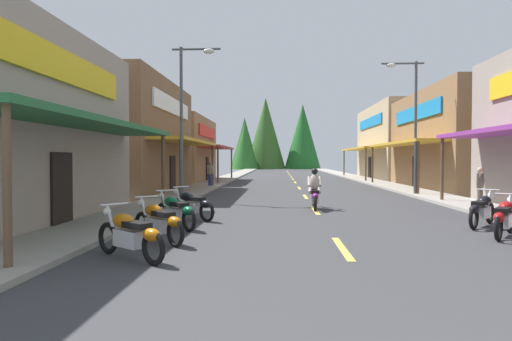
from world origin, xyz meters
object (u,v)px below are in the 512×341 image
at_px(rider_cruising_lead, 315,192).
at_px(pedestrian_browsing, 480,186).
at_px(motorcycle_parked_left_1, 158,221).
at_px(motorcycle_parked_left_3, 192,204).
at_px(motorcycle_parked_left_2, 175,211).
at_px(motorcycle_parked_right_3, 482,209).
at_px(pedestrian_waiting, 210,172).
at_px(motorcycle_parked_right_2, 504,217).
at_px(streetlamp_right, 410,110).
at_px(streetlamp_left, 188,103).
at_px(motorcycle_parked_left_0, 130,234).

relative_size(rider_cruising_lead, pedestrian_browsing, 1.32).
relative_size(motorcycle_parked_left_1, motorcycle_parked_left_3, 0.93).
distance_m(motorcycle_parked_left_2, pedestrian_browsing, 11.12).
bearing_deg(motorcycle_parked_right_3, rider_cruising_lead, 88.10).
bearing_deg(pedestrian_waiting, motorcycle_parked_left_3, 44.20).
bearing_deg(motorcycle_parked_left_3, motorcycle_parked_right_2, -157.29).
bearing_deg(motorcycle_parked_left_1, motorcycle_parked_right_2, -127.76).
xyz_separation_m(streetlamp_right, pedestrian_waiting, (-11.36, 5.91, -3.44)).
distance_m(streetlamp_right, pedestrian_waiting, 13.26).
bearing_deg(streetlamp_left, motorcycle_parked_right_2, -40.85).
distance_m(motorcycle_parked_right_2, pedestrian_waiting, 20.44).
distance_m(streetlamp_right, rider_cruising_lead, 9.10).
distance_m(pedestrian_browsing, pedestrian_waiting, 17.28).
xyz_separation_m(motorcycle_parked_left_3, pedestrian_browsing, (10.08, 2.77, 0.44)).
height_order(motorcycle_parked_left_3, rider_cruising_lead, rider_cruising_lead).
bearing_deg(motorcycle_parked_left_1, pedestrian_waiting, -40.11).
height_order(streetlamp_left, motorcycle_parked_right_2, streetlamp_left).
height_order(motorcycle_parked_left_2, pedestrian_waiting, pedestrian_waiting).
relative_size(streetlamp_left, motorcycle_parked_left_2, 4.22).
distance_m(motorcycle_parked_left_2, motorcycle_parked_left_3, 1.64).
xyz_separation_m(motorcycle_parked_right_3, rider_cruising_lead, (-4.37, 3.98, 0.17)).
distance_m(motorcycle_parked_right_3, motorcycle_parked_left_3, 8.51).
bearing_deg(motorcycle_parked_left_0, streetlamp_right, -86.05).
relative_size(streetlamp_right, motorcycle_parked_left_0, 3.94).
relative_size(motorcycle_parked_left_2, motorcycle_parked_left_3, 0.96).
bearing_deg(streetlamp_right, motorcycle_parked_left_0, -123.21).
bearing_deg(motorcycle_parked_left_3, motorcycle_parked_left_1, 129.14).
bearing_deg(motorcycle_parked_right_3, motorcycle_parked_left_3, 124.46).
bearing_deg(motorcycle_parked_left_3, motorcycle_parked_right_3, -146.51).
relative_size(motorcycle_parked_right_3, motorcycle_parked_left_3, 0.99).
distance_m(motorcycle_parked_left_1, pedestrian_waiting, 19.00).
bearing_deg(pedestrian_waiting, pedestrian_browsing, 80.95).
xyz_separation_m(motorcycle_parked_left_2, rider_cruising_lead, (4.21, 4.73, 0.17)).
height_order(motorcycle_parked_left_2, rider_cruising_lead, rider_cruising_lead).
bearing_deg(motorcycle_parked_right_3, motorcycle_parked_left_1, 148.43).
bearing_deg(streetlamp_left, rider_cruising_lead, -26.51).
bearing_deg(motorcycle_parked_right_2, motorcycle_parked_left_3, 109.53).
bearing_deg(pedestrian_browsing, motorcycle_parked_left_2, -113.01).
bearing_deg(pedestrian_waiting, rider_cruising_lead, 63.33).
xyz_separation_m(motorcycle_parked_left_0, pedestrian_waiting, (-1.77, 20.56, 0.53)).
bearing_deg(motorcycle_parked_right_2, motorcycle_parked_left_1, 134.23).
distance_m(motorcycle_parked_left_3, pedestrian_waiting, 15.38).
xyz_separation_m(motorcycle_parked_left_2, motorcycle_parked_left_3, (0.12, 1.63, 0.00)).
distance_m(motorcycle_parked_left_0, rider_cruising_lead, 9.38).
xyz_separation_m(streetlamp_right, motorcycle_parked_left_0, (-9.59, -14.65, -3.97)).
bearing_deg(motorcycle_parked_left_2, motorcycle_parked_left_3, -46.94).
bearing_deg(streetlamp_right, motorcycle_parked_left_1, -126.23).
relative_size(streetlamp_left, streetlamp_right, 0.99).
bearing_deg(motorcycle_parked_left_0, rider_cruising_lead, -79.37).
xyz_separation_m(motorcycle_parked_right_2, pedestrian_browsing, (1.82, 5.26, 0.44)).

